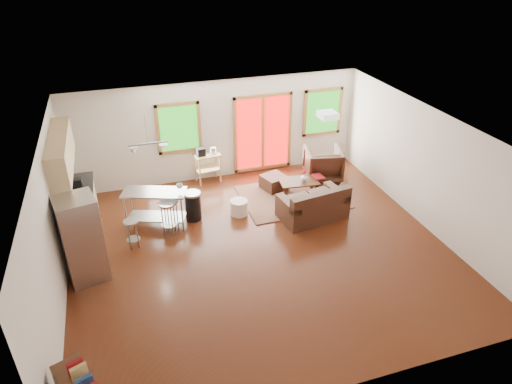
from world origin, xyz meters
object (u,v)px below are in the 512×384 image
object	(u,v)px
ottoman	(274,182)
kitchen_cart	(207,158)
refrigerator	(82,239)
island	(155,202)
loveseat	(314,206)
armchair	(323,163)
coffee_table	(299,183)
rug	(292,197)

from	to	relation	value
ottoman	kitchen_cart	bearing A→B (deg)	149.17
refrigerator	kitchen_cart	size ratio (longest dim) A/B	1.73
refrigerator	kitchen_cart	world-z (taller)	refrigerator
island	ottoman	bearing A→B (deg)	14.66
loveseat	island	bearing A→B (deg)	158.90
armchair	refrigerator	xyz separation A→B (m)	(-5.89, -2.32, 0.38)
armchair	kitchen_cart	xyz separation A→B (m)	(-2.94, 0.75, 0.20)
island	loveseat	bearing A→B (deg)	-12.70
armchair	ottoman	world-z (taller)	armchair
coffee_table	kitchen_cart	xyz separation A→B (m)	(-2.01, 1.35, 0.35)
loveseat	armchair	xyz separation A→B (m)	(1.03, 1.72, 0.15)
armchair	loveseat	bearing A→B (deg)	71.44
loveseat	armchair	bearing A→B (deg)	50.76
loveseat	armchair	distance (m)	2.01
loveseat	island	xyz separation A→B (m)	(-3.43, 0.77, 0.28)
loveseat	coffee_table	size ratio (longest dim) A/B	1.59
refrigerator	island	size ratio (longest dim) A/B	1.16
rug	island	xyz separation A→B (m)	(-3.31, -0.25, 0.58)
rug	ottoman	size ratio (longest dim) A/B	4.41
rug	loveseat	bearing A→B (deg)	-83.78
coffee_table	kitchen_cart	size ratio (longest dim) A/B	1.02
loveseat	kitchen_cart	bearing A→B (deg)	119.32
coffee_table	kitchen_cart	distance (m)	2.45
coffee_table	ottoman	xyz separation A→B (m)	(-0.49, 0.44, -0.14)
ottoman	refrigerator	size ratio (longest dim) A/B	0.33
rug	coffee_table	xyz separation A→B (m)	(0.21, 0.10, 0.31)
armchair	refrigerator	world-z (taller)	refrigerator
armchair	ottoman	size ratio (longest dim) A/B	1.68
coffee_table	armchair	distance (m)	1.11
refrigerator	armchair	bearing A→B (deg)	8.64
coffee_table	refrigerator	xyz separation A→B (m)	(-4.97, -1.73, 0.52)
rug	refrigerator	xyz separation A→B (m)	(-4.76, -1.63, 0.84)
loveseat	refrigerator	size ratio (longest dim) A/B	0.94
coffee_table	refrigerator	size ratio (longest dim) A/B	0.59
rug	loveseat	size ratio (longest dim) A/B	1.54
rug	kitchen_cart	distance (m)	2.40
armchair	island	distance (m)	4.55
ottoman	loveseat	bearing A→B (deg)	-75.86
ottoman	kitchen_cart	world-z (taller)	kitchen_cart
loveseat	rug	bearing A→B (deg)	87.82
island	kitchen_cart	distance (m)	2.28
ottoman	kitchen_cart	xyz separation A→B (m)	(-1.52, 0.91, 0.49)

